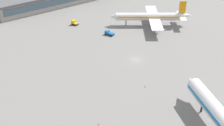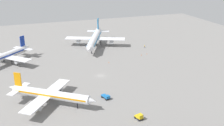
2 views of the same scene
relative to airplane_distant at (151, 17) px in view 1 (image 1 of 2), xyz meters
The scene contains 6 objects.
ground 36.94m from the airplane_distant, 37.33° to the left, with size 288.00×288.00×0.00m, color gray.
airplane_distant is the anchor object (origin of this frame).
baggage_tug 38.47m from the airplane_distant, 37.86° to the right, with size 2.94×3.60×2.30m.
pushback_tractor 24.12m from the airplane_distant, ahead, with size 3.27×4.77×1.90m.
safety_cone_mid_apron 78.04m from the airplane_distant, 35.35° to the left, with size 0.44×0.44×0.60m, color #EA590C.
safety_cone_far_side 55.41m from the airplane_distant, 44.63° to the left, with size 0.44×0.44×0.60m, color #EA590C.
Camera 1 is at (73.76, 81.15, 61.97)m, focal length 49.95 mm.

